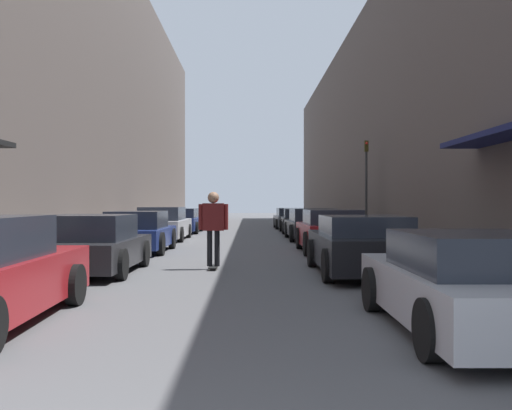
# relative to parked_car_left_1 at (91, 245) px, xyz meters

# --- Properties ---
(ground) EXTENTS (121.30, 121.30, 0.00)m
(ground) POSITION_rel_parked_car_left_1_xyz_m (3.03, 10.80, -0.62)
(ground) COLOR #515154
(curb_strip_left) EXTENTS (1.80, 55.13, 0.12)m
(curb_strip_left) POSITION_rel_parked_car_left_1_xyz_m (-1.96, 16.31, -0.56)
(curb_strip_left) COLOR gray
(curb_strip_left) RESTS_ON ground
(curb_strip_right) EXTENTS (1.80, 55.13, 0.12)m
(curb_strip_right) POSITION_rel_parked_car_left_1_xyz_m (8.02, 16.31, -0.56)
(curb_strip_right) COLOR gray
(curb_strip_right) RESTS_ON ground
(building_row_left) EXTENTS (4.90, 55.13, 14.48)m
(building_row_left) POSITION_rel_parked_car_left_1_xyz_m (-4.86, 16.31, 6.62)
(building_row_left) COLOR #564C47
(building_row_left) RESTS_ON ground
(building_row_right) EXTENTS (4.90, 55.13, 10.84)m
(building_row_right) POSITION_rel_parked_car_left_1_xyz_m (10.92, 16.30, 4.80)
(building_row_right) COLOR #564C47
(building_row_right) RESTS_ON ground
(parked_car_left_1) EXTENTS (2.05, 4.03, 1.30)m
(parked_car_left_1) POSITION_rel_parked_car_left_1_xyz_m (0.00, 0.00, 0.00)
(parked_car_left_1) COLOR #232326
(parked_car_left_1) RESTS_ON ground
(parked_car_left_2) EXTENTS (1.97, 4.02, 1.29)m
(parked_car_left_2) POSITION_rel_parked_car_left_1_xyz_m (0.00, 5.34, 0.00)
(parked_car_left_2) COLOR navy
(parked_car_left_2) RESTS_ON ground
(parked_car_left_3) EXTENTS (1.98, 4.66, 1.38)m
(parked_car_left_3) POSITION_rel_parked_car_left_1_xyz_m (-0.08, 11.08, 0.03)
(parked_car_left_3) COLOR #B7B7BC
(parked_car_left_3) RESTS_ON ground
(parked_car_left_4) EXTENTS (2.01, 4.54, 1.26)m
(parked_car_left_4) POSITION_rel_parked_car_left_1_xyz_m (-0.02, 16.77, -0.01)
(parked_car_left_4) COLOR navy
(parked_car_left_4) RESTS_ON ground
(parked_car_right_0) EXTENTS (1.96, 4.26, 1.21)m
(parked_car_right_0) POSITION_rel_parked_car_left_1_xyz_m (6.17, -5.82, -0.03)
(parked_car_right_0) COLOR #B7B7BC
(parked_car_right_0) RESTS_ON ground
(parked_car_right_1) EXTENTS (2.05, 4.49, 1.28)m
(parked_car_right_1) POSITION_rel_parked_car_left_1_xyz_m (5.97, -0.26, 0.01)
(parked_car_right_1) COLOR black
(parked_car_right_1) RESTS_ON ground
(parked_car_right_2) EXTENTS (1.96, 4.16, 1.34)m
(parked_car_right_2) POSITION_rel_parked_car_left_1_xyz_m (6.08, 5.17, 0.04)
(parked_car_right_2) COLOR maroon
(parked_car_right_2) RESTS_ON ground
(parked_car_right_3) EXTENTS (2.06, 4.75, 1.32)m
(parked_car_right_3) POSITION_rel_parked_car_left_1_xyz_m (6.12, 11.14, 0.02)
(parked_car_right_3) COLOR #232326
(parked_car_right_3) RESTS_ON ground
(parked_car_right_4) EXTENTS (1.89, 4.19, 1.25)m
(parked_car_right_4) POSITION_rel_parked_car_left_1_xyz_m (6.07, 16.59, -0.01)
(parked_car_right_4) COLOR #232326
(parked_car_right_4) RESTS_ON ground
(parked_car_right_5) EXTENTS (2.07, 4.02, 1.23)m
(parked_car_right_5) POSITION_rel_parked_car_left_1_xyz_m (6.06, 21.50, -0.03)
(parked_car_right_5) COLOR #515459
(parked_car_right_5) RESTS_ON ground
(skateboarder) EXTENTS (0.70, 0.78, 1.82)m
(skateboarder) POSITION_rel_parked_car_left_1_xyz_m (2.67, 0.71, 0.50)
(skateboarder) COLOR black
(skateboarder) RESTS_ON ground
(traffic_light) EXTENTS (0.16, 0.22, 3.96)m
(traffic_light) POSITION_rel_parked_car_left_1_xyz_m (8.26, 10.44, 1.91)
(traffic_light) COLOR #2D2D2D
(traffic_light) RESTS_ON curb_strip_right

